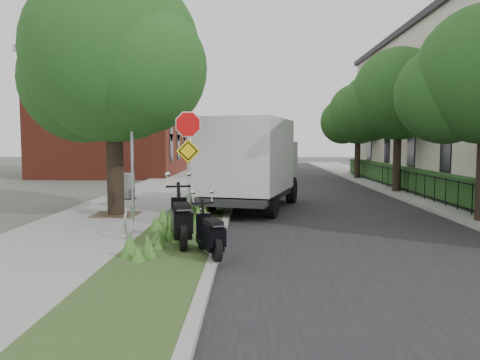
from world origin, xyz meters
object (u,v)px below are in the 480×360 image
(scooter_far, at_px, (211,238))
(utility_cabinet, at_px, (124,187))
(box_truck, at_px, (252,160))
(scooter_near, at_px, (181,225))
(sign_assembly, at_px, (188,145))

(scooter_far, height_order, utility_cabinet, utility_cabinet)
(box_truck, bearing_deg, scooter_near, -104.01)
(scooter_far, distance_m, box_truck, 7.52)
(scooter_near, bearing_deg, sign_assembly, 93.02)
(sign_assembly, height_order, box_truck, sign_assembly)
(scooter_far, distance_m, utility_cabinet, 10.27)
(sign_assembly, relative_size, scooter_near, 1.62)
(box_truck, xyz_separation_m, utility_cabinet, (-5.10, 1.97, -1.15))
(sign_assembly, height_order, scooter_near, sign_assembly)
(sign_assembly, bearing_deg, box_truck, 68.24)
(scooter_far, height_order, box_truck, box_truck)
(scooter_far, relative_size, utility_cabinet, 1.51)
(scooter_near, xyz_separation_m, box_truck, (1.58, 6.34, 1.19))
(sign_assembly, xyz_separation_m, utility_cabinet, (-3.41, 6.21, -1.71))
(scooter_near, relative_size, utility_cabinet, 1.92)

